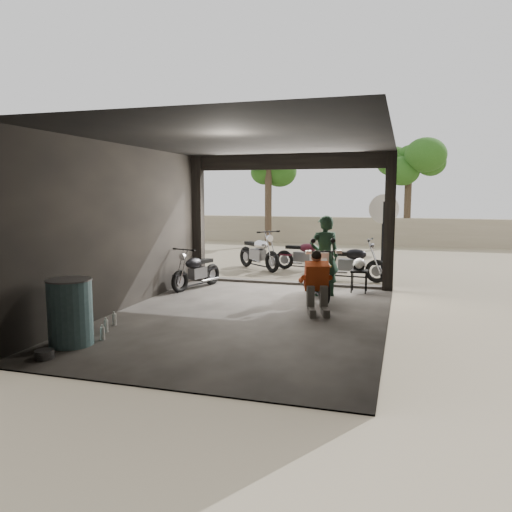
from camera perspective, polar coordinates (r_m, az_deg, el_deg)
The scene contains 16 objects.
ground at distance 9.20m, azimuth -1.08°, elevation -7.09°, with size 80.00×80.00×0.00m, color #7A6D56.
garage at distance 9.49m, azimuth -0.10°, elevation 1.19°, with size 7.00×7.13×3.20m.
boundary_wall at distance 22.72m, azimuth 9.74°, elevation 2.88°, with size 18.00×0.30×1.20m, color gray.
tree_left at distance 21.83m, azimuth 1.43°, elevation 11.70°, with size 2.20×2.20×5.60m.
tree_right at distance 22.53m, azimuth 17.10°, elevation 10.16°, with size 2.20×2.20×5.00m.
main_bike at distance 10.74m, azimuth 7.03°, elevation -2.00°, with size 0.70×1.69×1.13m, color white, non-canonical shape.
left_bike at distance 11.95m, azimuth -6.82°, elevation -1.36°, with size 0.61×1.49×1.01m, color black, non-canonical shape.
outside_bike_a at distance 14.84m, azimuth 0.30°, elevation 0.72°, with size 0.73×1.76×1.19m, color black, non-canonical shape.
outside_bike_b at distance 14.71m, azimuth 5.52°, elevation 0.40°, with size 0.66×1.59×1.08m, color #46111D, non-canonical shape.
outside_bike_c at distance 13.12m, azimuth 10.81°, elevation -0.42°, with size 0.68×1.66×1.12m, color black, non-canonical shape.
rider at distance 11.02m, azimuth 7.82°, elevation -0.04°, with size 0.65×0.43×1.79m, color #162D21.
mechanic at distance 9.42m, azimuth 7.02°, elevation -3.23°, with size 0.59×0.79×1.15m, color #D34D1C, non-canonical shape.
stool at distance 11.62m, azimuth 11.72°, elevation -1.97°, with size 0.38×0.38×0.52m.
helmet at distance 11.60m, azimuth 11.73°, elevation -0.93°, with size 0.29×0.31×0.28m, color white.
oil_drum at distance 7.95m, azimuth -20.46°, elevation -6.13°, with size 0.65×0.65×1.00m, color #466E75.
sign_post at distance 13.10m, azimuth 14.36°, elevation 3.61°, with size 0.75×0.08×2.25m.
Camera 1 is at (2.72, -8.49, 2.27)m, focal length 35.00 mm.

